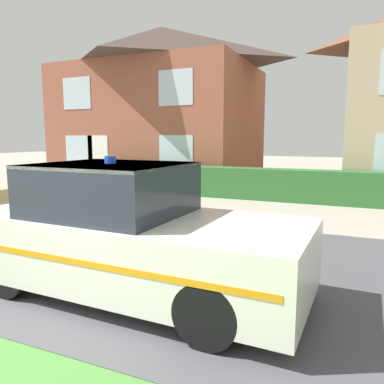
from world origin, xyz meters
name	(u,v)px	position (x,y,z in m)	size (l,w,h in m)	color
road_strip	(162,259)	(0.00, 3.62, 0.01)	(28.00, 5.64, 0.01)	#4C4C51
garden_hedge	(269,184)	(0.31, 10.40, 0.51)	(13.50, 0.77, 1.02)	#2D662D
police_car	(129,234)	(0.24, 2.30, 0.77)	(4.44, 1.93, 1.76)	black
house_left	(162,104)	(-5.66, 14.25, 3.59)	(8.74, 6.70, 7.04)	#93513D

